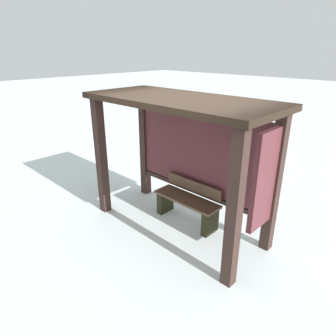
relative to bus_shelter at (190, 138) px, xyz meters
name	(u,v)px	position (x,y,z in m)	size (l,w,h in m)	color
ground_plane	(177,226)	(-0.09, -0.18, -1.64)	(60.00, 60.00, 0.00)	white
bus_shelter	(190,138)	(0.00, 0.00, 0.00)	(3.18, 1.41, 2.30)	#35241F
bench_left_inside	(187,203)	(-0.09, 0.09, -1.28)	(1.28, 0.41, 0.76)	brown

